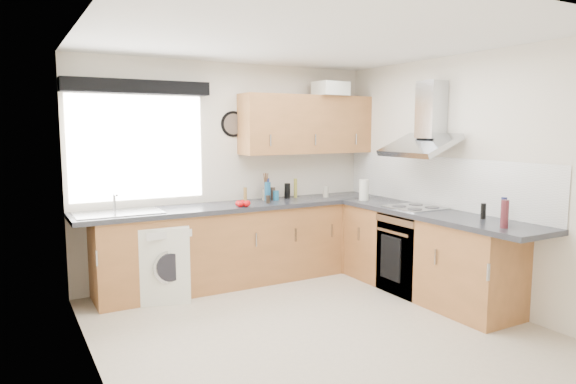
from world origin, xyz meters
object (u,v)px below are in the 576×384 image
extractor_hood (425,127)px  upper_cabinets (307,124)px  washing_machine (163,261)px  oven (414,253)px

extractor_hood → upper_cabinets: size_ratio=0.46×
extractor_hood → upper_cabinets: 1.48m
extractor_hood → washing_machine: extractor_hood is taller
extractor_hood → upper_cabinets: bearing=116.1°
extractor_hood → upper_cabinets: upper_cabinets is taller
extractor_hood → washing_machine: (-2.52, 1.10, -1.38)m
oven → washing_machine: size_ratio=1.10×
oven → extractor_hood: (0.10, -0.00, 1.34)m
washing_machine → oven: bearing=-7.8°
oven → washing_machine: oven is taller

